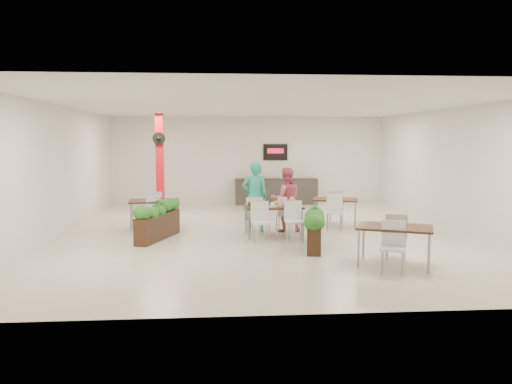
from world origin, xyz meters
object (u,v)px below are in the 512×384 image
at_px(main_table, 273,211).
at_px(side_table_c, 395,232).
at_px(planter_right, 315,226).
at_px(red_column, 160,162).
at_px(diner_woman, 286,200).
at_px(service_counter, 276,191).
at_px(diner_man, 255,197).
at_px(side_table_a, 154,204).
at_px(side_table_b, 335,203).
at_px(planter_left, 158,218).

bearing_deg(main_table, side_table_c, -56.65).
bearing_deg(planter_right, red_column, 125.05).
bearing_deg(diner_woman, service_counter, -98.10).
height_order(main_table, diner_woman, diner_woman).
relative_size(diner_man, side_table_c, 1.10).
bearing_deg(service_counter, side_table_c, -82.76).
xyz_separation_m(planter_right, side_table_a, (-3.81, 2.80, 0.15)).
bearing_deg(side_table_b, side_table_c, -72.62).
bearing_deg(side_table_b, planter_right, -95.97).
relative_size(diner_man, diner_woman, 1.10).
bearing_deg(service_counter, planter_right, -90.29).
height_order(service_counter, side_table_a, service_counter).
distance_m(main_table, diner_woman, 0.80).
xyz_separation_m(diner_man, diner_woman, (0.80, 0.00, -0.08)).
distance_m(diner_woman, side_table_a, 3.55).
xyz_separation_m(service_counter, side_table_c, (1.16, -9.16, 0.15)).
bearing_deg(diner_man, side_table_c, 118.93).
distance_m(side_table_b, side_table_c, 4.38).
relative_size(side_table_b, side_table_c, 1.01).
xyz_separation_m(service_counter, side_table_a, (-3.85, -4.71, 0.15)).
distance_m(red_column, planter_right, 6.99).
distance_m(planter_left, side_table_b, 4.88).
bearing_deg(planter_left, planter_right, -19.16).
bearing_deg(red_column, side_table_c, -54.72).
distance_m(diner_man, planter_left, 2.52).
height_order(main_table, planter_left, planter_left).
bearing_deg(planter_left, side_table_c, -31.30).
xyz_separation_m(planter_left, side_table_c, (4.73, -2.87, 0.13)).
distance_m(red_column, service_counter, 4.56).
relative_size(diner_man, planter_right, 1.02).
height_order(main_table, planter_right, planter_right).
height_order(red_column, side_table_c, red_column).
bearing_deg(diner_woman, planter_left, 9.78).
bearing_deg(diner_woman, diner_man, -3.97).
xyz_separation_m(main_table, planter_right, (0.77, -1.35, -0.15)).
xyz_separation_m(diner_woman, side_table_a, (-3.45, 0.80, -0.18)).
relative_size(main_table, side_table_a, 1.03).
distance_m(diner_man, side_table_c, 4.35).
xyz_separation_m(red_column, planter_left, (0.43, -4.42, -1.13)).
distance_m(diner_man, diner_woman, 0.80).
relative_size(main_table, side_table_c, 1.03).
distance_m(planter_right, side_table_b, 2.95).
bearing_deg(diner_woman, side_table_c, 109.18).
height_order(planter_right, side_table_c, planter_right).
distance_m(red_column, diner_man, 4.66).
bearing_deg(diner_man, diner_woman, 176.03).
distance_m(planter_left, side_table_c, 5.53).
bearing_deg(diner_woman, main_table, 54.04).
xyz_separation_m(diner_man, planter_left, (-2.37, -0.77, -0.40)).
bearing_deg(diner_man, side_table_b, -166.27).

